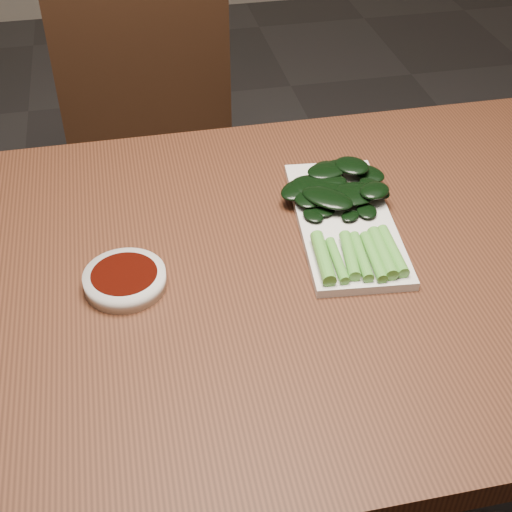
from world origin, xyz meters
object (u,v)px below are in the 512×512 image
object	(u,v)px
sauce_bowl	(125,279)
serving_plate	(345,222)
table	(267,301)
chair_far	(159,153)
gai_lan	(338,200)

from	to	relation	value
sauce_bowl	serving_plate	size ratio (longest dim) A/B	0.35
table	chair_far	distance (m)	0.80
gai_lan	sauce_bowl	bearing A→B (deg)	-163.14
chair_far	serving_plate	xyz separation A→B (m)	(0.24, -0.70, 0.27)
chair_far	serving_plate	world-z (taller)	chair_far
chair_far	serving_plate	bearing A→B (deg)	-75.91
sauce_bowl	gai_lan	bearing A→B (deg)	16.86
sauce_bowl	serving_plate	world-z (taller)	sauce_bowl
table	serving_plate	xyz separation A→B (m)	(0.14, 0.07, 0.08)
table	serving_plate	distance (m)	0.17
chair_far	sauce_bowl	bearing A→B (deg)	-102.29
sauce_bowl	gai_lan	distance (m)	0.35
serving_plate	gai_lan	xyz separation A→B (m)	(-0.00, 0.03, 0.02)
chair_far	sauce_bowl	xyz separation A→B (m)	(-0.10, -0.77, 0.27)
table	gai_lan	xyz separation A→B (m)	(0.13, 0.10, 0.10)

